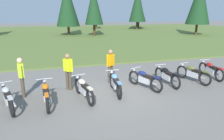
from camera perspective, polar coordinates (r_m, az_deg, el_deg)
ground_plane at (r=8.90m, az=1.06°, el=-6.60°), size 140.00×140.00×0.00m
grass_moorland at (r=35.06m, az=-12.06°, el=9.94°), size 80.00×44.00×0.10m
forest_treeline at (r=34.20m, az=-11.85°, el=17.16°), size 43.94×20.21×8.84m
motorcycle_silver at (r=8.28m, az=-27.38°, el=-6.95°), size 0.89×2.02×0.88m
motorcycle_orange at (r=8.07m, az=-18.08°, el=-6.48°), size 0.62×2.10×0.88m
motorcycle_cream at (r=8.28m, az=-8.05°, el=-5.26°), size 0.73×2.07×0.88m
motorcycle_sky_blue at (r=8.85m, az=0.90°, el=-3.70°), size 0.62×2.10×0.88m
motorcycle_navy at (r=9.48m, az=9.16°, el=-2.56°), size 0.96×1.98×0.88m
motorcycle_black at (r=10.22m, az=15.17°, el=-1.57°), size 0.62×2.10×0.88m
motorcycle_olive at (r=11.04m, az=21.83°, el=-0.89°), size 0.76×2.06×0.88m
motorcycle_red at (r=12.14m, az=26.07°, el=0.07°), size 0.62×2.10×0.88m
rider_with_back_turned at (r=10.01m, az=-0.40°, el=1.67°), size 0.47×0.38×1.67m
rider_in_hivis_vest at (r=9.25m, az=-12.26°, el=0.12°), size 0.41×0.43×1.67m
rider_checking_bike at (r=9.03m, az=-24.18°, el=-1.31°), size 0.27×0.55×1.67m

